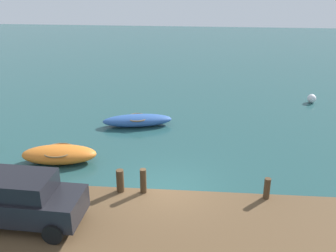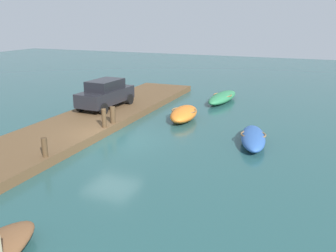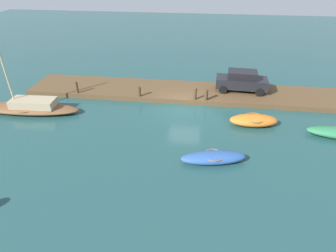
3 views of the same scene
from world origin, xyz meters
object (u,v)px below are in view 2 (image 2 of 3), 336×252
at_px(mooring_post_mid_west, 104,118).
at_px(rowboat_blue, 253,138).
at_px(rowboat_orange, 184,114).
at_px(parked_car, 106,94).
at_px(mooring_post_west, 113,115).
at_px(mooring_post_mid_east, 45,147).
at_px(rowboat_green, 222,97).

bearing_deg(mooring_post_mid_west, rowboat_blue, 100.84).
xyz_separation_m(rowboat_orange, mooring_post_mid_west, (4.13, -2.75, 0.49)).
bearing_deg(parked_car, rowboat_blue, 79.14).
height_order(rowboat_orange, mooring_post_west, mooring_post_west).
distance_m(rowboat_blue, parked_car, 9.64).
relative_size(mooring_post_west, parked_car, 0.21).
bearing_deg(mooring_post_mid_east, mooring_post_west, 180.00).
distance_m(rowboat_orange, parked_car, 4.99).
height_order(rowboat_green, rowboat_blue, rowboat_green).
relative_size(mooring_post_west, mooring_post_mid_west, 0.92).
height_order(rowboat_blue, mooring_post_mid_east, mooring_post_mid_east).
distance_m(rowboat_blue, mooring_post_west, 7.23).
bearing_deg(mooring_post_west, mooring_post_mid_west, 0.00).
distance_m(rowboat_green, mooring_post_mid_east, 14.48).
xyz_separation_m(rowboat_blue, mooring_post_mid_east, (5.78, -7.19, 0.48)).
bearing_deg(mooring_post_mid_west, rowboat_green, 159.26).
bearing_deg(mooring_post_mid_west, parked_car, -149.80).
height_order(mooring_post_west, mooring_post_mid_east, mooring_post_west).
relative_size(rowboat_green, rowboat_blue, 1.18).
distance_m(rowboat_green, mooring_post_mid_west, 10.28).
relative_size(rowboat_green, parked_car, 1.08).
height_order(rowboat_green, rowboat_orange, rowboat_orange).
bearing_deg(rowboat_green, mooring_post_mid_west, -15.43).
bearing_deg(mooring_post_mid_east, parked_car, -165.21).
xyz_separation_m(rowboat_green, rowboat_orange, (5.47, -0.88, 0.05)).
relative_size(rowboat_blue, mooring_post_west, 4.41).
distance_m(rowboat_green, mooring_post_west, 9.49).
bearing_deg(mooring_post_west, rowboat_green, 157.44).
bearing_deg(mooring_post_west, rowboat_blue, 94.21).
bearing_deg(parked_car, mooring_post_west, 40.04).
xyz_separation_m(rowboat_orange, parked_car, (0.47, -4.88, 0.89)).
bearing_deg(mooring_post_mid_west, mooring_post_mid_east, 0.00).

